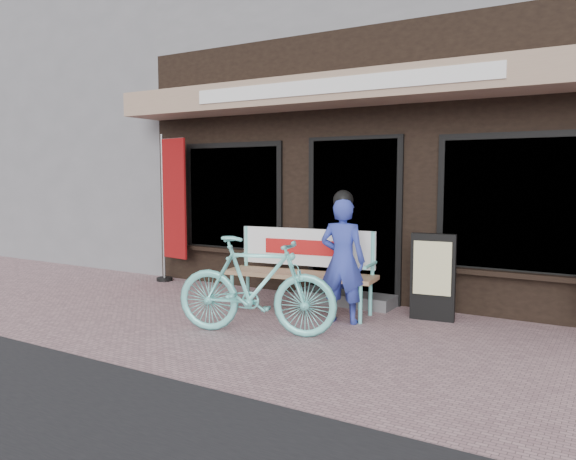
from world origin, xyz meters
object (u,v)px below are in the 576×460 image
Objects in this scene: bench at (303,263)px; person at (343,258)px; bicycle at (256,286)px; menu_stand at (433,276)px; nobori_red at (172,207)px.

bench is 1.27× the size of person.
bench is 1.11× the size of bicycle.
bench is 1.89× the size of menu_stand.
bench is at bearing -2.67° from nobori_red.
person is 0.87× the size of bicycle.
person reaches higher than bicycle.
nobori_red reaches higher than menu_stand.
bicycle is 3.32m from nobori_red.
nobori_red is at bearing 161.07° from bench.
bench is at bearing -12.33° from bicycle.
bicycle is 1.71× the size of menu_stand.
nobori_red reaches higher than bicycle.
bench is 2.78m from nobori_red.
bicycle is (-0.57, -0.92, -0.22)m from person.
bicycle reaches higher than bench.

